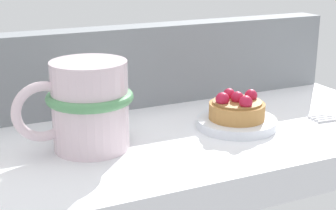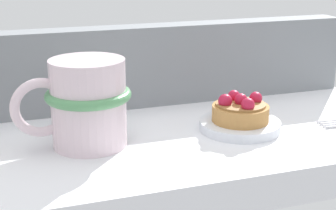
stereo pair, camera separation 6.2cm
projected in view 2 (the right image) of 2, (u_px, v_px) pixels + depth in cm
name	position (u px, v px, depth cm)	size (l,w,h in cm)	color
ground_plane	(179.00, 147.00, 66.18)	(64.19, 30.43, 4.25)	white
window_rail_back	(149.00, 65.00, 75.51)	(62.91, 4.45, 11.69)	gray
dessert_plate	(240.00, 125.00, 66.00)	(10.42, 10.42, 1.19)	silver
raspberry_tart	(240.00, 110.00, 65.38)	(7.26, 7.26, 3.68)	#B77F42
coffee_mug	(86.00, 102.00, 59.52)	(13.88, 10.02, 10.38)	silver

